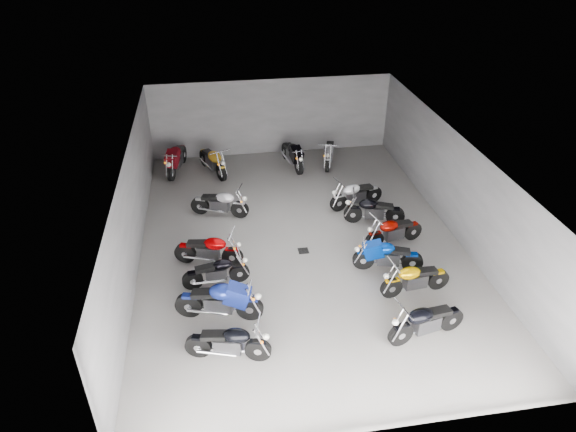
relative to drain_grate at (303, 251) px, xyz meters
name	(u,v)px	position (x,y,z in m)	size (l,w,h in m)	color
ground	(301,242)	(0.00, 0.50, -0.01)	(14.00, 14.00, 0.00)	gray
wall_back	(271,117)	(0.00, 7.50, 1.59)	(10.00, 0.10, 3.20)	gray
wall_left	(132,212)	(-5.00, 0.50, 1.59)	(0.10, 14.00, 3.20)	gray
wall_right	(456,186)	(5.00, 0.50, 1.59)	(0.10, 14.00, 3.20)	gray
ceiling	(302,149)	(0.00, 0.50, 3.21)	(10.00, 14.00, 0.04)	black
drain_grate	(303,251)	(0.00, 0.00, 0.00)	(0.32, 0.32, 0.01)	black
motorcycle_left_a	(229,342)	(-2.53, -4.04, 0.49)	(2.03, 0.65, 0.91)	black
motorcycle_left_b	(220,301)	(-2.67, -2.60, 0.55)	(2.28, 0.71, 1.01)	black
motorcycle_left_c	(217,272)	(-2.70, -1.24, 0.45)	(1.91, 0.42, 0.84)	black
motorcycle_left_d	(209,250)	(-2.88, -0.20, 0.49)	(2.04, 0.73, 0.92)	black
motorcycle_left_f	(220,203)	(-2.44, 2.54, 0.49)	(1.97, 0.82, 0.90)	black
motorcycle_right_a	(426,321)	(2.29, -4.10, 0.50)	(2.10, 0.62, 0.93)	black
motorcycle_right_b	(415,279)	(2.64, -2.44, 0.48)	(2.03, 0.46, 0.89)	black
motorcycle_right_c	(387,256)	(2.23, -1.31, 0.49)	(2.03, 0.62, 0.90)	black
motorcycle_right_d	(393,231)	(2.85, -0.06, 0.48)	(2.00, 0.62, 0.89)	black
motorcycle_right_e	(374,210)	(2.61, 1.25, 0.48)	(2.01, 0.62, 0.90)	black
motorcycle_right_f	(356,194)	(2.31, 2.41, 0.49)	(2.02, 0.70, 0.91)	black
motorcycle_back_a	(176,159)	(-4.01, 6.24, 0.56)	(0.73, 2.31, 1.03)	black
motorcycle_back_b	(213,161)	(-2.58, 5.86, 0.53)	(1.02, 2.13, 0.99)	black
motorcycle_back_d	(293,155)	(0.65, 5.96, 0.53)	(0.60, 2.20, 0.97)	black
motorcycle_back_e	(329,153)	(2.17, 5.97, 0.50)	(0.77, 2.07, 0.93)	black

